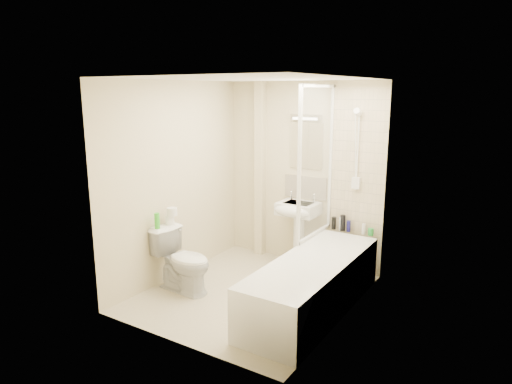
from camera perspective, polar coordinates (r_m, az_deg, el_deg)
The scene contains 25 objects.
floor at distance 5.37m, azimuth -0.53°, elevation -12.55°, with size 2.50×2.50×0.00m, color beige.
wall_back at distance 6.05m, azimuth 5.85°, elevation 2.23°, with size 2.20×0.02×2.40m, color beige.
wall_left at distance 5.63m, azimuth -10.03°, elevation 1.35°, with size 0.02×2.50×2.40m, color beige.
wall_right at distance 4.50m, azimuth 11.33°, elevation -1.55°, with size 0.02×2.50×2.40m, color beige.
ceiling at distance 4.86m, azimuth -0.59°, elevation 14.01°, with size 2.20×2.50×0.02m, color white.
tile_back at distance 5.71m, azimuth 12.61°, elevation 3.68°, with size 0.70×0.01×1.75m, color beige.
tile_right at distance 4.47m, azimuth 11.41°, elevation 1.33°, with size 0.01×2.10×1.75m, color beige.
pipe_boxing at distance 6.29m, azimuth 0.53°, elevation 2.70°, with size 0.12×0.12×2.40m, color beige.
splashback at distance 6.05m, azimuth 6.19°, elevation 0.59°, with size 0.60×0.01×0.30m, color beige.
mirror at distance 5.96m, azimuth 6.31°, elevation 5.76°, with size 0.46×0.01×0.60m, color white.
strip_light at distance 5.91m, azimuth 6.30°, elevation 9.31°, with size 0.42×0.07×0.07m, color silver.
bathtub at distance 4.94m, azimuth 7.09°, elevation -11.29°, with size 0.70×2.10×0.55m.
shower_screen at distance 5.43m, azimuth 7.57°, elevation 3.70°, with size 0.04×0.92×1.80m.
shower_fixture at distance 5.65m, azimuth 12.50°, elevation 4.83°, with size 0.10×0.16×0.99m.
pedestal_sink at distance 5.93m, azimuth 5.15°, elevation -3.03°, with size 0.51×0.47×0.98m.
bottle_black_a at distance 5.90m, azimuth 9.70°, elevation -3.84°, with size 0.06×0.06×0.16m, color black.
bottle_white_a at distance 5.86m, azimuth 10.59°, elevation -3.93°, with size 0.05×0.05×0.17m, color silver.
bottle_black_b at distance 5.85m, azimuth 10.78°, elevation -3.82°, with size 0.07×0.07×0.20m, color black.
bottle_blue at distance 5.83m, azimuth 11.50°, elevation -4.21°, with size 0.05×0.05×0.14m, color navy.
bottle_white_b at distance 5.77m, azimuth 13.31°, elevation -4.53°, with size 0.05×0.05×0.13m, color white.
bottle_green at distance 5.75m, azimuth 14.15°, elevation -4.86°, with size 0.07×0.07×0.09m, color green.
toilet at distance 5.37m, azimuth -9.08°, elevation -8.42°, with size 0.75×0.46×0.73m, color white.
toilet_roll_lower at distance 5.47m, azimuth -10.73°, elevation -3.44°, with size 0.11×0.11×0.11m, color white.
toilet_roll_upper at distance 5.44m, azimuth -10.47°, elevation -2.43°, with size 0.12×0.12×0.09m, color white.
green_bottle at distance 5.33m, azimuth -12.26°, elevation -3.55°, with size 0.06×0.06×0.18m, color green.
Camera 1 is at (2.62, -4.09, 2.27)m, focal length 32.00 mm.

